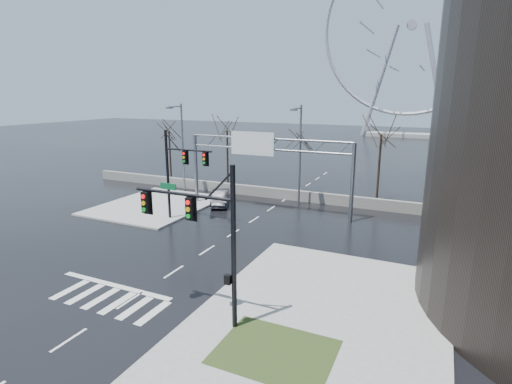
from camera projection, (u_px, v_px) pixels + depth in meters
The scene contains 18 objects.
ground at pixel (174, 272), 25.36m from camera, with size 260.00×260.00×0.00m, color black.
sidewalk_right_ext at pixel (337, 288), 23.01m from camera, with size 12.00×10.00×0.15m, color gray.
sidewalk_far at pixel (156, 205), 40.41m from camera, with size 10.00×12.00×0.15m, color gray.
grass_strip at pixel (275, 352), 17.24m from camera, with size 5.00×4.00×0.02m, color #263616.
barrier_wall at pixel (286, 194), 42.85m from camera, with size 52.00×0.50×1.10m, color slate.
signal_mast_near at pixel (207, 229), 18.54m from camera, with size 5.52×0.41×8.00m.
signal_mast_far at pixel (178, 167), 34.51m from camera, with size 4.72×0.41×8.00m.
sign_gantry at pixel (264, 158), 37.46m from camera, with size 16.36×0.40×7.60m.
streetlight_left at pixel (181, 141), 44.87m from camera, with size 0.50×2.55×10.00m.
streetlight_mid at pixel (299, 148), 39.15m from camera, with size 0.50×2.55×10.00m.
streetlight_right at pixel (432, 155), 34.24m from camera, with size 0.50×2.55×10.00m.
tree_far_left at pixel (169, 137), 52.54m from camera, with size 3.50×3.50×7.00m.
tree_left at pixel (227, 137), 48.33m from camera, with size 3.75×3.75×7.50m.
tree_center at pixel (300, 147), 45.72m from camera, with size 3.25×3.25×6.50m.
tree_right at pixel (381, 142), 40.91m from camera, with size 3.90×3.90×7.80m.
tree_far_right at pixel (467, 154), 38.27m from camera, with size 3.40×3.40×6.80m.
ferris_wheel at pixel (411, 33), 100.82m from camera, with size 45.00×6.00×50.91m.
car at pixel (220, 198), 40.59m from camera, with size 1.62×4.64×1.53m, color black.
Camera 1 is at (14.61, -19.05, 10.95)m, focal length 28.00 mm.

